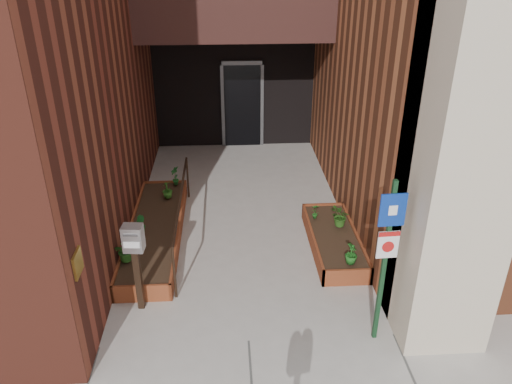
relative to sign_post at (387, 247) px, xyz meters
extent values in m
plane|color=#9E9991|center=(-1.72, 0.04, -1.46)|extent=(80.00, 80.00, 0.00)
cube|color=#C6B399|center=(0.83, 0.24, 0.74)|extent=(1.10, 1.20, 4.40)
cube|color=black|center=(-1.72, 7.44, 0.04)|extent=(4.00, 0.30, 3.00)
cube|color=black|center=(-1.52, 7.26, -0.41)|extent=(0.90, 0.06, 2.10)
cube|color=#B79338|center=(-3.71, -0.16, 0.04)|extent=(0.04, 0.30, 0.30)
cube|color=maroon|center=(-3.27, 0.96, -1.31)|extent=(0.90, 0.04, 0.30)
cube|color=maroon|center=(-3.27, 4.52, -1.31)|extent=(0.90, 0.04, 0.30)
cube|color=maroon|center=(-3.70, 2.74, -1.31)|extent=(0.04, 3.60, 0.30)
cube|color=maroon|center=(-2.84, 2.74, -1.31)|extent=(0.04, 3.60, 0.30)
cube|color=black|center=(-3.27, 2.74, -1.33)|extent=(0.82, 3.52, 0.26)
cube|color=maroon|center=(-0.12, 1.16, -1.31)|extent=(0.80, 0.04, 0.30)
cube|color=maroon|center=(-0.12, 3.32, -1.31)|extent=(0.80, 0.04, 0.30)
cube|color=maroon|center=(-0.50, 2.24, -1.31)|extent=(0.04, 2.20, 0.30)
cube|color=maroon|center=(0.26, 2.24, -1.31)|extent=(0.04, 2.20, 0.30)
cube|color=black|center=(-0.12, 2.24, -1.33)|extent=(0.72, 2.12, 0.26)
cylinder|color=black|center=(-2.77, 1.04, -1.01)|extent=(0.04, 0.04, 0.90)
cylinder|color=black|center=(-2.77, 4.34, -1.01)|extent=(0.04, 0.04, 0.90)
cylinder|color=black|center=(-2.77, 2.69, -0.58)|extent=(0.04, 3.30, 0.04)
cube|color=#14391E|center=(0.00, 0.02, -0.27)|extent=(0.06, 0.06, 2.37)
cube|color=navy|center=(0.00, -0.02, 0.54)|extent=(0.32, 0.04, 0.43)
cube|color=white|center=(0.00, -0.02, 0.54)|extent=(0.11, 0.02, 0.13)
cube|color=white|center=(0.00, -0.02, 0.05)|extent=(0.27, 0.04, 0.38)
cube|color=#B21414|center=(0.00, -0.02, 0.21)|extent=(0.27, 0.03, 0.06)
cylinder|color=#B21414|center=(0.00, -0.03, 0.03)|extent=(0.15, 0.02, 0.15)
cube|color=black|center=(-3.25, 0.84, -0.95)|extent=(0.10, 0.10, 1.01)
cube|color=#AEAEB0|center=(-3.25, 0.84, -0.26)|extent=(0.29, 0.23, 0.39)
cube|color=#59595B|center=(-3.26, 0.73, -0.15)|extent=(0.20, 0.03, 0.04)
cube|color=white|center=(-3.26, 0.73, -0.31)|extent=(0.22, 0.03, 0.09)
imported|color=#235B1A|center=(-3.57, 1.63, -0.97)|extent=(0.37, 0.37, 0.38)
imported|color=#1A5B20|center=(-3.46, 2.44, -1.00)|extent=(0.25, 0.25, 0.33)
imported|color=#2B621C|center=(-3.13, 3.77, -0.98)|extent=(0.27, 0.27, 0.35)
imported|color=#1A5C1F|center=(-3.02, 4.34, -0.96)|extent=(0.27, 0.27, 0.40)
imported|color=#1A5819|center=(-0.04, 1.34, -0.99)|extent=(0.24, 0.24, 0.35)
imported|color=#1F621C|center=(-0.37, 2.77, -1.01)|extent=(0.16, 0.16, 0.29)
imported|color=#285819|center=(0.02, 2.46, -0.97)|extent=(0.47, 0.47, 0.37)
camera|label=1|loc=(-1.93, -5.06, 3.39)|focal=35.00mm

